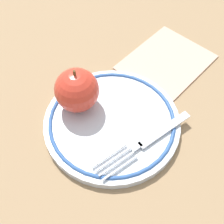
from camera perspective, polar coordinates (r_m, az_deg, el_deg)
name	(u,v)px	position (r m, az deg, el deg)	size (l,w,h in m)	color
ground_plane	(109,117)	(0.50, -0.53, -0.91)	(2.00, 2.00, 0.00)	#8F7250
plate	(112,122)	(0.48, 0.00, -1.91)	(0.21, 0.21, 0.02)	silver
apple_red_whole	(77,90)	(0.47, -6.45, 3.99)	(0.07, 0.07, 0.08)	red
fork	(148,139)	(0.46, 6.65, -4.90)	(0.10, 0.16, 0.00)	silver
napkin_folded	(166,62)	(0.58, 9.91, 9.07)	(0.12, 0.15, 0.01)	#CBA28B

